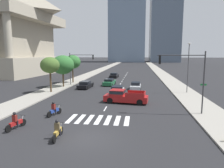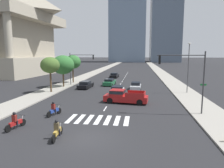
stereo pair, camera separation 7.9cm
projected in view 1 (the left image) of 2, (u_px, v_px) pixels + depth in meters
ground_plane at (87, 138)px, 15.17m from camera, size 800.00×800.00×0.00m
sidewalk_east at (174, 83)px, 43.20m from camera, size 4.00×260.00×0.15m
sidewalk_west at (72, 82)px, 46.01m from camera, size 4.00×260.00×0.15m
crosswalk_near at (99, 120)px, 19.55m from camera, size 5.85×2.88×0.01m
lane_divider_center at (122, 81)px, 47.03m from camera, size 0.14×50.00×0.01m
motorcycle_lead at (16, 122)px, 17.01m from camera, size 0.79×2.20×1.49m
motorcycle_trailing at (54, 110)px, 20.75m from camera, size 0.94×2.00×1.49m
motorcycle_third at (58, 131)px, 15.08m from camera, size 0.70×2.22×1.49m
pickup_truck at (124, 97)px, 26.25m from camera, size 5.73×2.63×1.67m
sedan_silver_0 at (136, 86)px, 36.29m from camera, size 1.93×4.29×1.29m
sedan_white_1 at (117, 91)px, 31.68m from camera, size 1.97×4.59×1.28m
sedan_black_2 at (114, 75)px, 54.57m from camera, size 2.12×4.73×1.27m
sedan_black_3 at (85, 85)px, 37.67m from camera, size 2.05×4.86×1.32m
sedan_green_4 at (109, 82)px, 41.21m from camera, size 2.16×4.69×1.32m
traffic_signal_near at (187, 71)px, 20.65m from camera, size 4.95×0.28×6.34m
traffic_signal_far at (79, 63)px, 40.69m from camera, size 5.28×0.28×6.32m
street_lamp_east at (188, 64)px, 32.02m from camera, size 0.50×0.24×7.79m
street_tree_nearest at (50, 65)px, 32.62m from camera, size 3.02×3.02×5.61m
street_tree_second at (63, 65)px, 38.15m from camera, size 4.17×4.17×5.86m
street_tree_third at (72, 62)px, 43.75m from camera, size 3.43×3.43×5.87m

